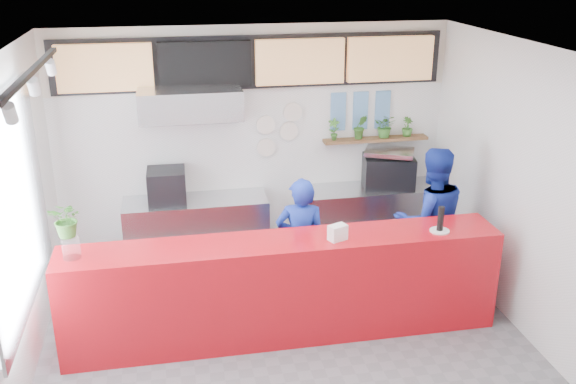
# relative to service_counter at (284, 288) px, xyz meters

# --- Properties ---
(floor) EXTENTS (5.00, 5.00, 0.00)m
(floor) POSITION_rel_service_counter_xyz_m (0.00, -0.40, -0.55)
(floor) COLOR slate
(floor) RESTS_ON ground
(ceiling) EXTENTS (5.00, 5.00, 0.00)m
(ceiling) POSITION_rel_service_counter_xyz_m (0.00, -0.40, 2.45)
(ceiling) COLOR silver
(wall_back) EXTENTS (5.00, 0.00, 5.00)m
(wall_back) POSITION_rel_service_counter_xyz_m (0.00, 2.10, 0.95)
(wall_back) COLOR white
(wall_back) RESTS_ON ground
(wall_left) EXTENTS (0.00, 5.00, 5.00)m
(wall_left) POSITION_rel_service_counter_xyz_m (-2.50, -0.40, 0.95)
(wall_left) COLOR white
(wall_left) RESTS_ON ground
(wall_right) EXTENTS (0.00, 5.00, 5.00)m
(wall_right) POSITION_rel_service_counter_xyz_m (2.50, -0.40, 0.95)
(wall_right) COLOR white
(wall_right) RESTS_ON ground
(service_counter) EXTENTS (4.50, 0.60, 1.10)m
(service_counter) POSITION_rel_service_counter_xyz_m (0.00, 0.00, 0.00)
(service_counter) COLOR red
(service_counter) RESTS_ON ground
(cream_band) EXTENTS (5.00, 0.02, 0.80)m
(cream_band) POSITION_rel_service_counter_xyz_m (0.00, 2.09, 2.05)
(cream_band) COLOR beige
(cream_band) RESTS_ON wall_back
(prep_bench) EXTENTS (1.80, 0.60, 0.90)m
(prep_bench) POSITION_rel_service_counter_xyz_m (-0.80, 1.80, -0.10)
(prep_bench) COLOR #B2B5BA
(prep_bench) RESTS_ON ground
(panini_oven) EXTENTS (0.47, 0.47, 0.42)m
(panini_oven) POSITION_rel_service_counter_xyz_m (-1.14, 1.80, 0.56)
(panini_oven) COLOR black
(panini_oven) RESTS_ON prep_bench
(extraction_hood) EXTENTS (1.20, 0.70, 0.35)m
(extraction_hood) POSITION_rel_service_counter_xyz_m (-0.80, 1.75, 1.60)
(extraction_hood) COLOR #B2B5BA
(extraction_hood) RESTS_ON ceiling
(hood_lip) EXTENTS (1.20, 0.69, 0.31)m
(hood_lip) POSITION_rel_service_counter_xyz_m (-0.80, 1.75, 1.40)
(hood_lip) COLOR #B2B5BA
(hood_lip) RESTS_ON ceiling
(right_bench) EXTENTS (1.80, 0.60, 0.90)m
(right_bench) POSITION_rel_service_counter_xyz_m (1.50, 1.80, -0.10)
(right_bench) COLOR #B2B5BA
(right_bench) RESTS_ON ground
(espresso_machine) EXTENTS (0.72, 0.57, 0.42)m
(espresso_machine) POSITION_rel_service_counter_xyz_m (1.73, 1.80, 0.56)
(espresso_machine) COLOR black
(espresso_machine) RESTS_ON right_bench
(espresso_tray) EXTENTS (0.74, 0.64, 0.06)m
(espresso_tray) POSITION_rel_service_counter_xyz_m (1.73, 1.80, 0.83)
(espresso_tray) COLOR silver
(espresso_tray) RESTS_ON espresso_machine
(herb_shelf) EXTENTS (1.40, 0.18, 0.04)m
(herb_shelf) POSITION_rel_service_counter_xyz_m (1.60, 2.00, 0.95)
(herb_shelf) COLOR brown
(herb_shelf) RESTS_ON wall_back
(menu_board_far_left) EXTENTS (1.10, 0.10, 0.55)m
(menu_board_far_left) POSITION_rel_service_counter_xyz_m (-1.75, 1.98, 2.00)
(menu_board_far_left) COLOR tan
(menu_board_far_left) RESTS_ON wall_back
(menu_board_mid_left) EXTENTS (1.10, 0.10, 0.55)m
(menu_board_mid_left) POSITION_rel_service_counter_xyz_m (-0.59, 1.98, 2.00)
(menu_board_mid_left) COLOR black
(menu_board_mid_left) RESTS_ON wall_back
(menu_board_mid_right) EXTENTS (1.10, 0.10, 0.55)m
(menu_board_mid_right) POSITION_rel_service_counter_xyz_m (0.57, 1.98, 2.00)
(menu_board_mid_right) COLOR tan
(menu_board_mid_right) RESTS_ON wall_back
(menu_board_far_right) EXTENTS (1.10, 0.10, 0.55)m
(menu_board_far_right) POSITION_rel_service_counter_xyz_m (1.73, 1.98, 2.00)
(menu_board_far_right) COLOR tan
(menu_board_far_right) RESTS_ON wall_back
(soffit) EXTENTS (4.80, 0.04, 0.65)m
(soffit) POSITION_rel_service_counter_xyz_m (0.00, 2.06, 2.00)
(soffit) COLOR black
(soffit) RESTS_ON wall_back
(window_pane) EXTENTS (0.04, 2.20, 1.90)m
(window_pane) POSITION_rel_service_counter_xyz_m (-2.47, -0.10, 1.15)
(window_pane) COLOR silver
(window_pane) RESTS_ON wall_left
(window_frame) EXTENTS (0.03, 2.30, 2.00)m
(window_frame) POSITION_rel_service_counter_xyz_m (-2.45, -0.10, 1.15)
(window_frame) COLOR #B2B5BA
(window_frame) RESTS_ON wall_left
(track_rail) EXTENTS (0.05, 2.40, 0.04)m
(track_rail) POSITION_rel_service_counter_xyz_m (-2.10, -0.40, 2.39)
(track_rail) COLOR black
(track_rail) RESTS_ON ceiling
(dec_plate_a) EXTENTS (0.24, 0.03, 0.24)m
(dec_plate_a) POSITION_rel_service_counter_xyz_m (0.15, 2.07, 1.20)
(dec_plate_a) COLOR silver
(dec_plate_a) RESTS_ON wall_back
(dec_plate_b) EXTENTS (0.24, 0.03, 0.24)m
(dec_plate_b) POSITION_rel_service_counter_xyz_m (0.45, 2.07, 1.10)
(dec_plate_b) COLOR silver
(dec_plate_b) RESTS_ON wall_back
(dec_plate_c) EXTENTS (0.24, 0.03, 0.24)m
(dec_plate_c) POSITION_rel_service_counter_xyz_m (0.15, 2.07, 0.90)
(dec_plate_c) COLOR silver
(dec_plate_c) RESTS_ON wall_back
(dec_plate_d) EXTENTS (0.24, 0.03, 0.24)m
(dec_plate_d) POSITION_rel_service_counter_xyz_m (0.50, 2.07, 1.35)
(dec_plate_d) COLOR silver
(dec_plate_d) RESTS_ON wall_back
(photo_frame_a) EXTENTS (0.20, 0.02, 0.25)m
(photo_frame_a) POSITION_rel_service_counter_xyz_m (1.10, 2.08, 1.45)
(photo_frame_a) COLOR #598CBF
(photo_frame_a) RESTS_ON wall_back
(photo_frame_b) EXTENTS (0.20, 0.02, 0.25)m
(photo_frame_b) POSITION_rel_service_counter_xyz_m (1.40, 2.08, 1.45)
(photo_frame_b) COLOR #598CBF
(photo_frame_b) RESTS_ON wall_back
(photo_frame_c) EXTENTS (0.20, 0.02, 0.25)m
(photo_frame_c) POSITION_rel_service_counter_xyz_m (1.70, 2.08, 1.45)
(photo_frame_c) COLOR #598CBF
(photo_frame_c) RESTS_ON wall_back
(photo_frame_d) EXTENTS (0.20, 0.02, 0.25)m
(photo_frame_d) POSITION_rel_service_counter_xyz_m (1.10, 2.08, 1.20)
(photo_frame_d) COLOR #598CBF
(photo_frame_d) RESTS_ON wall_back
(photo_frame_e) EXTENTS (0.20, 0.02, 0.25)m
(photo_frame_e) POSITION_rel_service_counter_xyz_m (1.40, 2.08, 1.20)
(photo_frame_e) COLOR #598CBF
(photo_frame_e) RESTS_ON wall_back
(photo_frame_f) EXTENTS (0.20, 0.02, 0.25)m
(photo_frame_f) POSITION_rel_service_counter_xyz_m (1.70, 2.08, 1.20)
(photo_frame_f) COLOR #598CBF
(photo_frame_f) RESTS_ON wall_back
(staff_center) EXTENTS (0.63, 0.49, 1.54)m
(staff_center) POSITION_rel_service_counter_xyz_m (0.30, 0.56, 0.22)
(staff_center) COLOR #162B97
(staff_center) RESTS_ON ground
(staff_right) EXTENTS (0.88, 0.70, 1.77)m
(staff_right) POSITION_rel_service_counter_xyz_m (1.85, 0.64, 0.34)
(staff_right) COLOR #162B97
(staff_right) RESTS_ON ground
(herb_a) EXTENTS (0.18, 0.15, 0.29)m
(herb_a) POSITION_rel_service_counter_xyz_m (1.03, 2.00, 1.11)
(herb_a) COLOR #376E26
(herb_a) RESTS_ON herb_shelf
(herb_b) EXTENTS (0.18, 0.15, 0.32)m
(herb_b) POSITION_rel_service_counter_xyz_m (1.38, 2.00, 1.13)
(herb_b) COLOR #376E26
(herb_b) RESTS_ON herb_shelf
(herb_c) EXTENTS (0.35, 0.33, 0.31)m
(herb_c) POSITION_rel_service_counter_xyz_m (1.72, 2.00, 1.12)
(herb_c) COLOR #376E26
(herb_c) RESTS_ON herb_shelf
(herb_d) EXTENTS (0.18, 0.17, 0.26)m
(herb_d) POSITION_rel_service_counter_xyz_m (2.03, 2.00, 1.10)
(herb_d) COLOR #376E26
(herb_d) RESTS_ON herb_shelf
(glass_vase) EXTENTS (0.22, 0.22, 0.21)m
(glass_vase) POSITION_rel_service_counter_xyz_m (-2.05, -0.00, 0.65)
(glass_vase) COLOR white
(glass_vase) RESTS_ON service_counter
(basil_vase) EXTENTS (0.40, 0.38, 0.35)m
(basil_vase) POSITION_rel_service_counter_xyz_m (-2.05, -0.00, 0.95)
(basil_vase) COLOR #376E26
(basil_vase) RESTS_ON glass_vase
(napkin_holder) EXTENTS (0.21, 0.18, 0.16)m
(napkin_holder) POSITION_rel_service_counter_xyz_m (0.53, -0.09, 0.63)
(napkin_holder) COLOR white
(napkin_holder) RESTS_ON service_counter
(white_plate) EXTENTS (0.27, 0.27, 0.02)m
(white_plate) POSITION_rel_service_counter_xyz_m (1.63, -0.09, 0.56)
(white_plate) COLOR white
(white_plate) RESTS_ON service_counter
(pepper_mill) EXTENTS (0.07, 0.07, 0.26)m
(pepper_mill) POSITION_rel_service_counter_xyz_m (1.63, -0.09, 0.69)
(pepper_mill) COLOR black
(pepper_mill) RESTS_ON white_plate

